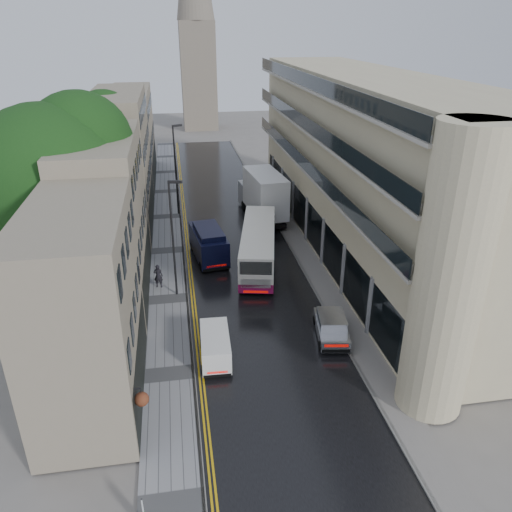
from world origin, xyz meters
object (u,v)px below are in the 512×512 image
object	(u,v)px
tree_far	(88,166)
lamp_post_near	(173,240)
white_van	(203,362)
pedestrian	(158,276)
navy_van	(201,254)
lamp_post_far	(176,171)
silver_hatchback	(321,339)
tree_near	(54,207)
white_lorry	(256,203)
cream_bus	(242,263)

from	to	relation	value
tree_far	lamp_post_near	distance (m)	15.05
tree_far	white_van	xyz separation A→B (m)	(8.21, -22.32, -5.37)
pedestrian	navy_van	bearing A→B (deg)	-129.89
navy_van	lamp_post_far	size ratio (longest dim) A/B	0.64
navy_van	lamp_post_near	bearing A→B (deg)	-125.50
silver_hatchback	lamp_post_far	xyz separation A→B (m)	(-7.68, 24.66, 3.72)
silver_hatchback	navy_van	world-z (taller)	navy_van
navy_van	white_van	bearing A→B (deg)	-100.63
tree_near	lamp_post_far	bearing A→B (deg)	64.65
tree_near	pedestrian	distance (m)	8.50
lamp_post_near	white_lorry	bearing A→B (deg)	67.11
silver_hatchback	lamp_post_near	distance (m)	11.99
lamp_post_far	white_van	bearing A→B (deg)	-111.20
tree_far	white_lorry	distance (m)	15.17
navy_van	white_lorry	bearing A→B (deg)	48.09
white_lorry	navy_van	distance (m)	10.11
tree_near	white_lorry	distance (m)	19.56
lamp_post_far	pedestrian	bearing A→B (deg)	-119.41
lamp_post_near	tree_near	bearing A→B (deg)	-171.83
lamp_post_near	lamp_post_far	world-z (taller)	lamp_post_far
tree_near	cream_bus	distance (m)	13.31
tree_near	silver_hatchback	bearing A→B (deg)	-27.90
cream_bus	white_van	world-z (taller)	cream_bus
tree_near	tree_far	world-z (taller)	tree_near
white_lorry	lamp_post_near	distance (m)	14.35
cream_bus	tree_near	bearing A→B (deg)	-162.82
silver_hatchback	white_van	size ratio (longest dim) A/B	1.07
silver_hatchback	tree_far	bearing A→B (deg)	134.55
cream_bus	lamp_post_far	size ratio (longest dim) A/B	1.25
navy_van	lamp_post_far	xyz separation A→B (m)	(-1.43, 12.97, 3.04)
white_lorry	pedestrian	distance (m)	14.03
tree_far	lamp_post_near	bearing A→B (deg)	-62.20
pedestrian	lamp_post_near	bearing A→B (deg)	148.02
white_lorry	lamp_post_near	size ratio (longest dim) A/B	1.10
tree_far	pedestrian	world-z (taller)	tree_far
white_lorry	lamp_post_far	size ratio (longest dim) A/B	1.04
pedestrian	lamp_post_far	world-z (taller)	lamp_post_far
cream_bus	lamp_post_far	world-z (taller)	lamp_post_far
lamp_post_near	tree_far	bearing A→B (deg)	127.54
tree_far	pedestrian	distance (m)	14.23
tree_near	tree_far	distance (m)	13.02
lamp_post_near	navy_van	bearing A→B (deg)	71.64
white_lorry	tree_near	bearing A→B (deg)	-147.79
cream_bus	silver_hatchback	size ratio (longest dim) A/B	2.75
navy_van	silver_hatchback	bearing A→B (deg)	-69.25
tree_far	navy_van	distance (m)	13.90
silver_hatchback	navy_van	distance (m)	13.27
pedestrian	white_lorry	bearing A→B (deg)	-116.71
tree_near	cream_bus	xyz separation A→B (m)	(12.09, 1.18, -5.44)
silver_hatchback	white_lorry	bearing A→B (deg)	100.51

